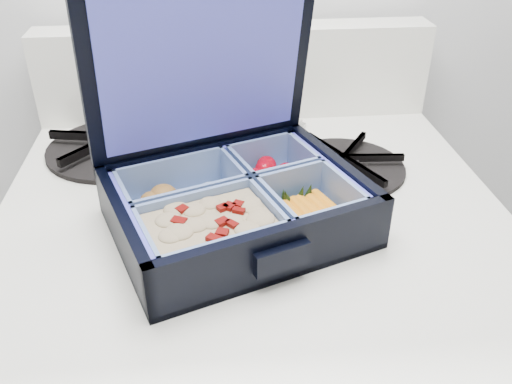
{
  "coord_description": "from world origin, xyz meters",
  "views": [
    {
      "loc": [
        -0.09,
        1.15,
        1.24
      ],
      "look_at": [
        -0.04,
        1.65,
        0.92
      ],
      "focal_mm": 38.0,
      "sensor_mm": 36.0,
      "label": 1
    }
  ],
  "objects": [
    {
      "name": "fork",
      "position": [
        0.01,
        1.81,
        0.89
      ],
      "size": [
        0.1,
        0.17,
        0.01
      ],
      "primitive_type": null,
      "rotation": [
        0.0,
        0.0,
        -0.43
      ],
      "color": "#B5B5B7",
      "rests_on": "stove"
    },
    {
      "name": "burner_grate",
      "position": [
        0.09,
        1.76,
        0.9
      ],
      "size": [
        0.17,
        0.17,
        0.02
      ],
      "primitive_type": "cylinder",
      "rotation": [
        0.0,
        0.0,
        -0.07
      ],
      "color": "black",
      "rests_on": "stove"
    },
    {
      "name": "burner_grate_rear",
      "position": [
        -0.22,
        1.84,
        0.9
      ],
      "size": [
        0.22,
        0.22,
        0.02
      ],
      "primitive_type": "cylinder",
      "rotation": [
        0.0,
        0.0,
        -0.2
      ],
      "color": "black",
      "rests_on": "stove"
    },
    {
      "name": "bento_box",
      "position": [
        -0.06,
        1.64,
        0.92
      ],
      "size": [
        0.31,
        0.28,
        0.06
      ],
      "primitive_type": null,
      "rotation": [
        0.0,
        0.0,
        0.35
      ],
      "color": "black",
      "rests_on": "stove"
    }
  ]
}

